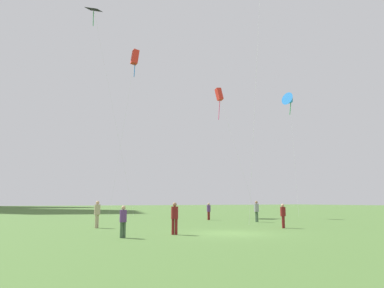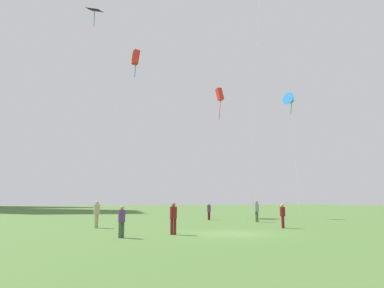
{
  "view_description": "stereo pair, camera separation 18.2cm",
  "coord_description": "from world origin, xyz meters",
  "px_view_note": "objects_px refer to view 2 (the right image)",
  "views": [
    {
      "loc": [
        -11.19,
        -16.93,
        1.75
      ],
      "look_at": [
        2.87,
        10.24,
        6.7
      ],
      "focal_mm": 33.23,
      "sensor_mm": 36.0,
      "label": 1
    },
    {
      "loc": [
        -11.03,
        -17.01,
        1.75
      ],
      "look_at": [
        2.87,
        10.24,
        6.7
      ],
      "focal_mm": 33.23,
      "sensor_mm": 36.0,
      "label": 2
    }
  ],
  "objects_px": {
    "person_standing_5": "(257,210)",
    "kite_flying_4": "(95,11)",
    "person_standing_1": "(122,219)",
    "kite_flying_3": "(136,58)",
    "person_standing_2": "(173,216)",
    "kite_flying_2": "(291,100)",
    "person_standing_0": "(209,210)",
    "person_standing_3": "(97,212)",
    "kite_flying_1": "(220,95)",
    "person_standing_4": "(283,214)"
  },
  "relations": [
    {
      "from": "person_standing_3",
      "to": "kite_flying_4",
      "type": "height_order",
      "value": "kite_flying_4"
    },
    {
      "from": "person_standing_0",
      "to": "person_standing_5",
      "type": "xyz_separation_m",
      "value": [
        1.94,
        -4.87,
        0.11
      ]
    },
    {
      "from": "person_standing_2",
      "to": "kite_flying_3",
      "type": "bearing_deg",
      "value": 106.81
    },
    {
      "from": "person_standing_1",
      "to": "kite_flying_2",
      "type": "bearing_deg",
      "value": 25.05
    },
    {
      "from": "person_standing_2",
      "to": "kite_flying_2",
      "type": "relative_size",
      "value": 0.1
    },
    {
      "from": "person_standing_3",
      "to": "kite_flying_2",
      "type": "bearing_deg",
      "value": -28.46
    },
    {
      "from": "person_standing_2",
      "to": "kite_flying_1",
      "type": "distance_m",
      "value": 26.22
    },
    {
      "from": "person_standing_4",
      "to": "kite_flying_3",
      "type": "height_order",
      "value": "kite_flying_3"
    },
    {
      "from": "person_standing_5",
      "to": "kite_flying_4",
      "type": "distance_m",
      "value": 39.19
    },
    {
      "from": "person_standing_1",
      "to": "kite_flying_3",
      "type": "xyz_separation_m",
      "value": [
        8.97,
        26.9,
        20.17
      ]
    },
    {
      "from": "kite_flying_1",
      "to": "person_standing_4",
      "type": "bearing_deg",
      "value": -108.32
    },
    {
      "from": "person_standing_5",
      "to": "kite_flying_4",
      "type": "relative_size",
      "value": 0.06
    },
    {
      "from": "person_standing_0",
      "to": "kite_flying_3",
      "type": "bearing_deg",
      "value": -100.37
    },
    {
      "from": "person_standing_1",
      "to": "person_standing_2",
      "type": "distance_m",
      "value": 2.96
    },
    {
      "from": "person_standing_5",
      "to": "kite_flying_2",
      "type": "distance_m",
      "value": 22.75
    },
    {
      "from": "person_standing_1",
      "to": "person_standing_2",
      "type": "height_order",
      "value": "person_standing_2"
    },
    {
      "from": "person_standing_1",
      "to": "person_standing_2",
      "type": "bearing_deg",
      "value": -0.45
    },
    {
      "from": "person_standing_0",
      "to": "person_standing_3",
      "type": "xyz_separation_m",
      "value": [
        -11.81,
        -5.55,
        0.1
      ]
    },
    {
      "from": "person_standing_3",
      "to": "person_standing_4",
      "type": "relative_size",
      "value": 1.12
    },
    {
      "from": "kite_flying_1",
      "to": "kite_flying_4",
      "type": "height_order",
      "value": "kite_flying_4"
    },
    {
      "from": "kite_flying_4",
      "to": "person_standing_2",
      "type": "bearing_deg",
      "value": -92.47
    },
    {
      "from": "person_standing_2",
      "to": "kite_flying_4",
      "type": "bearing_deg",
      "value": 117.15
    },
    {
      "from": "person_standing_3",
      "to": "kite_flying_3",
      "type": "height_order",
      "value": "kite_flying_3"
    },
    {
      "from": "person_standing_1",
      "to": "person_standing_3",
      "type": "relative_size",
      "value": 0.87
    },
    {
      "from": "person_standing_0",
      "to": "kite_flying_3",
      "type": "xyz_separation_m",
      "value": [
        -3.17,
        14.26,
        20.14
      ]
    },
    {
      "from": "person_standing_3",
      "to": "kite_flying_4",
      "type": "relative_size",
      "value": 0.06
    },
    {
      "from": "kite_flying_4",
      "to": "person_standing_3",
      "type": "bearing_deg",
      "value": -98.91
    },
    {
      "from": "person_standing_1",
      "to": "person_standing_5",
      "type": "bearing_deg",
      "value": 21.16
    },
    {
      "from": "person_standing_2",
      "to": "kite_flying_4",
      "type": "relative_size",
      "value": 0.06
    },
    {
      "from": "person_standing_5",
      "to": "kite_flying_2",
      "type": "bearing_deg",
      "value": -48.54
    },
    {
      "from": "person_standing_3",
      "to": "kite_flying_1",
      "type": "bearing_deg",
      "value": -16.58
    },
    {
      "from": "kite_flying_4",
      "to": "kite_flying_3",
      "type": "bearing_deg",
      "value": -51.22
    },
    {
      "from": "person_standing_3",
      "to": "kite_flying_4",
      "type": "bearing_deg",
      "value": 30.94
    },
    {
      "from": "person_standing_1",
      "to": "kite_flying_2",
      "type": "distance_m",
      "value": 36.65
    },
    {
      "from": "person_standing_1",
      "to": "kite_flying_1",
      "type": "distance_m",
      "value": 28.17
    },
    {
      "from": "kite_flying_2",
      "to": "kite_flying_4",
      "type": "distance_m",
      "value": 31.44
    },
    {
      "from": "person_standing_1",
      "to": "person_standing_3",
      "type": "distance_m",
      "value": 7.1
    },
    {
      "from": "person_standing_2",
      "to": "kite_flying_4",
      "type": "distance_m",
      "value": 43.23
    },
    {
      "from": "person_standing_1",
      "to": "kite_flying_1",
      "type": "height_order",
      "value": "kite_flying_1"
    },
    {
      "from": "kite_flying_2",
      "to": "kite_flying_3",
      "type": "relative_size",
      "value": 0.74
    },
    {
      "from": "person_standing_5",
      "to": "kite_flying_2",
      "type": "relative_size",
      "value": 0.11
    },
    {
      "from": "person_standing_0",
      "to": "kite_flying_3",
      "type": "height_order",
      "value": "kite_flying_3"
    },
    {
      "from": "person_standing_4",
      "to": "kite_flying_3",
      "type": "bearing_deg",
      "value": 65.75
    },
    {
      "from": "person_standing_3",
      "to": "person_standing_5",
      "type": "distance_m",
      "value": 13.77
    },
    {
      "from": "kite_flying_1",
      "to": "kite_flying_4",
      "type": "relative_size",
      "value": 0.51
    },
    {
      "from": "kite_flying_1",
      "to": "kite_flying_4",
      "type": "xyz_separation_m",
      "value": [
        -12.51,
        14.61,
        15.23
      ]
    },
    {
      "from": "kite_flying_1",
      "to": "person_standing_1",
      "type": "bearing_deg",
      "value": -133.01
    },
    {
      "from": "kite_flying_2",
      "to": "kite_flying_3",
      "type": "height_order",
      "value": "kite_flying_3"
    },
    {
      "from": "person_standing_5",
      "to": "kite_flying_1",
      "type": "bearing_deg",
      "value": -9.9
    },
    {
      "from": "person_standing_1",
      "to": "person_standing_3",
      "type": "height_order",
      "value": "person_standing_3"
    }
  ]
}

